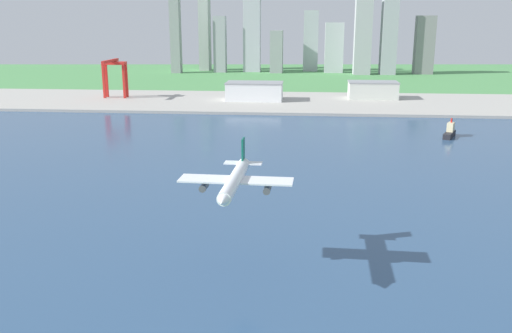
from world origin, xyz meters
TOP-DOWN VIEW (x-y plane):
  - ground_plane at (0.00, 300.00)m, footprint 2400.00×2400.00m
  - water_bay at (0.00, 240.00)m, footprint 840.00×360.00m
  - industrial_pier at (0.00, 490.00)m, footprint 840.00×140.00m
  - airplane_landing at (10.02, 119.90)m, footprint 35.38×42.92m
  - tugboat_small at (129.47, 342.29)m, footprint 12.93×21.27m
  - port_crane_red at (-158.77, 497.18)m, footprint 22.87×41.33m
  - warehouse_main at (-18.88, 493.15)m, footprint 54.49×30.35m
  - warehouse_annex at (96.42, 516.06)m, footprint 48.27×27.60m
  - distant_skyline at (27.36, 816.06)m, footprint 388.73×73.19m

SIDE VIEW (x-z plane):
  - ground_plane at x=0.00m, z-range 0.00..0.00m
  - water_bay at x=0.00m, z-range 0.00..0.15m
  - industrial_pier at x=0.00m, z-range 0.00..2.50m
  - tugboat_small at x=129.47m, z-range -2.64..9.92m
  - warehouse_annex at x=96.42m, z-range 2.52..19.26m
  - warehouse_main at x=-18.88m, z-range 2.52..19.97m
  - port_crane_red at x=-158.77m, z-range 10.76..48.92m
  - airplane_landing at x=10.02m, z-range 24.10..37.30m
  - distant_skyline at x=27.36m, z-range -17.49..121.73m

